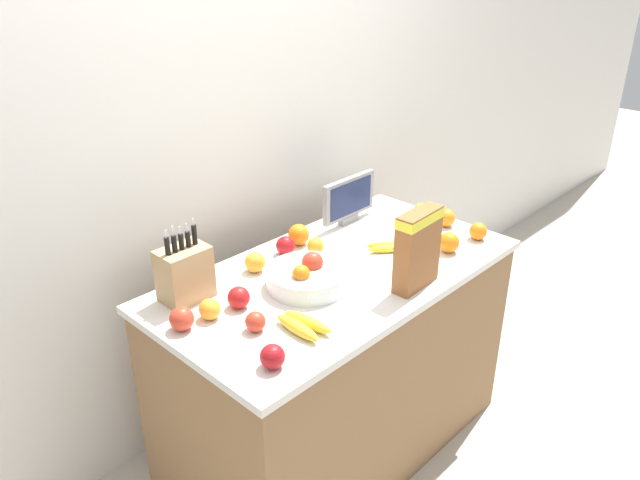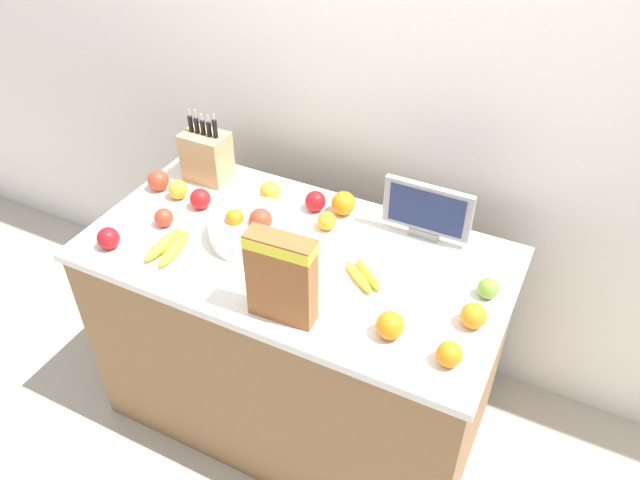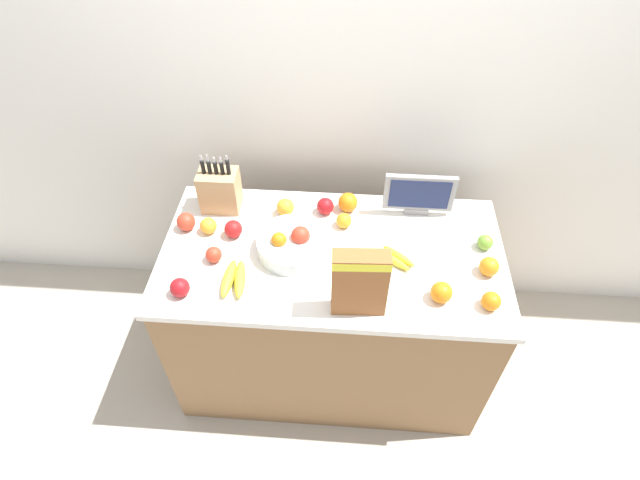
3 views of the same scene
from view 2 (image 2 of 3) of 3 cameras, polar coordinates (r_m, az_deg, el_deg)
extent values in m
plane|color=#B2A899|center=(2.76, -1.83, -15.13)|extent=(14.00, 14.00, 0.00)
cube|color=silver|center=(2.36, 4.58, 15.46)|extent=(9.00, 0.06, 2.60)
cube|color=olive|center=(2.43, -2.03, -9.24)|extent=(1.42, 0.73, 0.84)
cube|color=silver|center=(2.13, -2.29, -1.33)|extent=(1.45, 0.76, 0.03)
cube|color=tan|center=(2.47, -10.32, 7.52)|extent=(0.17, 0.12, 0.19)
cylinder|color=black|center=(2.44, -11.74, 10.37)|extent=(0.02, 0.02, 0.06)
cube|color=silver|center=(2.42, -11.88, 11.32)|extent=(0.01, 0.00, 0.03)
cylinder|color=black|center=(2.42, -11.21, 10.23)|extent=(0.02, 0.02, 0.06)
cube|color=silver|center=(2.40, -11.35, 11.23)|extent=(0.01, 0.00, 0.04)
cylinder|color=black|center=(2.41, -10.66, 10.07)|extent=(0.02, 0.02, 0.06)
cube|color=silver|center=(2.39, -10.78, 10.97)|extent=(0.01, 0.00, 0.03)
cylinder|color=black|center=(2.40, -10.11, 9.94)|extent=(0.02, 0.02, 0.06)
cube|color=silver|center=(2.37, -10.23, 10.86)|extent=(0.01, 0.00, 0.03)
cylinder|color=black|center=(2.38, -9.58, 9.98)|extent=(0.02, 0.02, 0.07)
cube|color=silver|center=(2.35, -9.70, 11.02)|extent=(0.01, 0.00, 0.03)
cube|color=gray|center=(2.20, 9.49, 0.62)|extent=(0.11, 0.03, 0.03)
cube|color=gray|center=(2.14, 9.79, 2.85)|extent=(0.31, 0.02, 0.18)
cube|color=#19234C|center=(2.12, 9.67, 2.66)|extent=(0.26, 0.00, 0.15)
cube|color=brown|center=(1.79, -3.54, -3.51)|extent=(0.21, 0.08, 0.30)
cube|color=yellow|center=(1.71, -3.70, -0.45)|extent=(0.21, 0.08, 0.04)
cylinder|color=silver|center=(2.16, -6.26, 0.94)|extent=(0.30, 0.30, 0.07)
sphere|color=red|center=(2.12, -5.45, 1.87)|extent=(0.08, 0.08, 0.08)
sphere|color=orange|center=(2.15, -7.81, 2.01)|extent=(0.06, 0.06, 0.06)
ellipsoid|color=yellow|center=(2.15, -13.13, -0.73)|extent=(0.07, 0.20, 0.04)
ellipsoid|color=yellow|center=(2.17, -14.07, -0.38)|extent=(0.05, 0.19, 0.04)
ellipsoid|color=yellow|center=(2.01, 4.44, -3.16)|extent=(0.14, 0.13, 0.03)
ellipsoid|color=yellow|center=(1.99, 3.56, -3.42)|extent=(0.15, 0.13, 0.03)
sphere|color=#A31419|center=(2.23, -18.79, 0.16)|extent=(0.08, 0.08, 0.08)
sphere|color=red|center=(2.28, -14.10, 2.00)|extent=(0.07, 0.07, 0.07)
sphere|color=red|center=(2.34, -10.88, 3.72)|extent=(0.08, 0.08, 0.08)
sphere|color=#A31419|center=(2.28, -0.42, 3.57)|extent=(0.08, 0.08, 0.08)
sphere|color=red|center=(2.47, -14.57, 5.31)|extent=(0.08, 0.08, 0.08)
sphere|color=#6B9E33|center=(2.00, 15.14, -4.28)|extent=(0.07, 0.07, 0.07)
sphere|color=orange|center=(2.19, 0.62, 1.76)|extent=(0.07, 0.07, 0.07)
sphere|color=orange|center=(1.89, 13.87, -6.72)|extent=(0.08, 0.08, 0.08)
sphere|color=orange|center=(1.77, 11.74, -10.19)|extent=(0.07, 0.07, 0.07)
sphere|color=orange|center=(2.26, 2.16, 3.38)|extent=(0.09, 0.09, 0.09)
sphere|color=orange|center=(2.34, -4.59, 4.44)|extent=(0.08, 0.08, 0.08)
sphere|color=orange|center=(1.82, 6.43, -7.76)|extent=(0.08, 0.08, 0.08)
sphere|color=orange|center=(2.41, -12.86, 4.51)|extent=(0.07, 0.07, 0.07)
camera|label=1|loc=(2.37, -65.68, 12.54)|focal=35.00mm
camera|label=3|loc=(0.78, -78.56, 27.63)|focal=28.00mm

